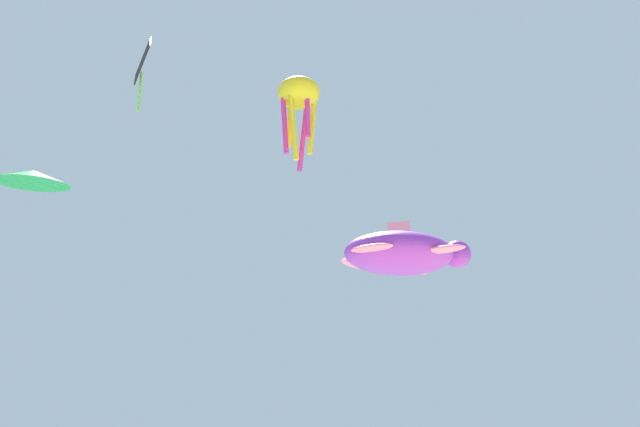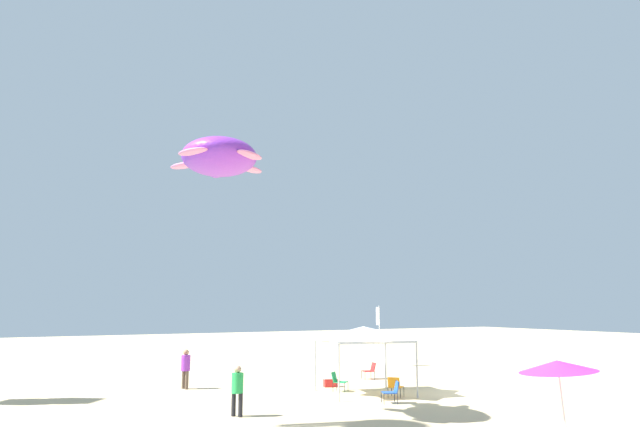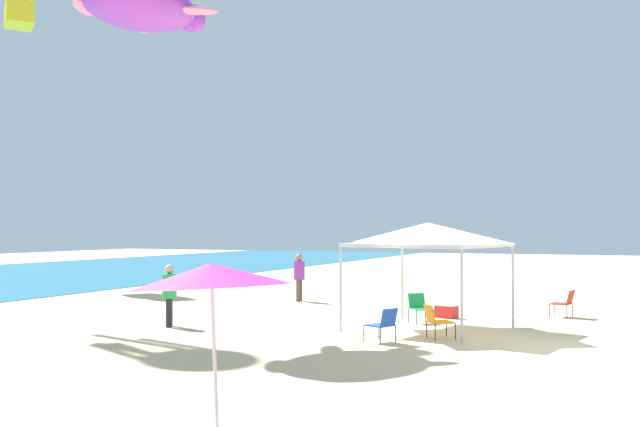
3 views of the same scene
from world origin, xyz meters
name	(u,v)px [view 2 (image 2 of 3)]	position (x,y,z in m)	size (l,w,h in m)	color
ground	(469,395)	(0.00, 0.00, -0.05)	(120.00, 120.00, 0.10)	#D6BC8C
canopy_tent	(364,334)	(2.16, 3.88, 2.48)	(3.97, 4.07, 2.81)	#B7B7BC
beach_umbrella	(557,366)	(-7.97, 4.16, 2.03)	(2.12, 2.13, 2.29)	silver
folding_chair_left_of_tent	(370,370)	(6.29, 0.79, 0.47)	(0.65, 0.72, 0.82)	black
folding_chair_facing_ocean	(338,380)	(3.36, 4.46, 0.47)	(0.81, 0.80, 0.82)	black
folding_chair_near_cooler	(395,385)	(0.75, 3.31, 0.47)	(0.79, 0.81, 0.82)	black
folding_chair_right_of_tent	(392,391)	(-0.38, 4.27, 0.47)	(0.72, 0.78, 0.82)	black
cooler_box	(330,382)	(4.78, 4.01, 0.20)	(0.57, 0.71, 0.40)	red
banner_flag	(379,330)	(11.38, -3.34, 2.23)	(0.36, 0.06, 3.71)	silver
person_beachcomber	(237,386)	(-0.05, 10.47, 0.98)	(0.41, 0.40, 1.68)	black
person_near_umbrella	(186,366)	(7.36, 10.06, 1.02)	(0.46, 0.41, 1.73)	brown
kite_turtle_purple	(219,158)	(-0.13, 11.37, 8.80)	(4.17, 3.81, 1.22)	purple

